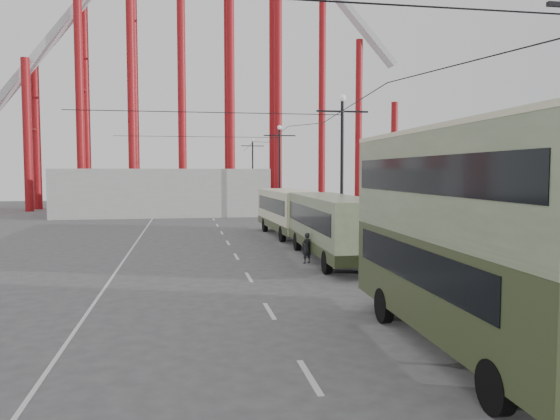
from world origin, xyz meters
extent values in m
plane|color=#4B4B4D|center=(0.00, 0.00, 0.00)|extent=(160.00, 160.00, 0.00)
cube|color=silver|center=(-1.00, 19.00, 0.01)|extent=(0.15, 82.00, 0.01)
cube|color=silver|center=(5.40, 20.00, 0.01)|extent=(0.12, 120.00, 0.01)
cube|color=silver|center=(-7.00, 20.00, 0.01)|extent=(0.12, 120.00, 0.01)
cylinder|color=black|center=(5.60, 18.00, 4.50)|extent=(0.20, 0.20, 9.00)
cylinder|color=black|center=(5.60, 18.00, 0.25)|extent=(0.44, 0.44, 0.50)
cube|color=black|center=(5.60, 18.00, 8.30)|extent=(3.20, 0.10, 0.10)
sphere|color=white|center=(5.60, 18.00, 9.10)|extent=(0.44, 0.44, 0.44)
cylinder|color=black|center=(5.60, 40.00, 4.50)|extent=(0.20, 0.20, 9.00)
cylinder|color=black|center=(5.60, 40.00, 0.25)|extent=(0.44, 0.44, 0.50)
cube|color=black|center=(5.60, 40.00, 8.30)|extent=(3.20, 0.10, 0.10)
sphere|color=white|center=(5.60, 40.00, 9.10)|extent=(0.44, 0.44, 0.44)
cylinder|color=black|center=(5.60, 62.00, 4.50)|extent=(0.20, 0.20, 9.00)
cylinder|color=black|center=(5.60, 62.00, 0.25)|extent=(0.44, 0.44, 0.50)
cube|color=black|center=(5.60, 62.00, 8.30)|extent=(3.20, 0.10, 0.10)
sphere|color=white|center=(5.60, 62.00, 9.10)|extent=(0.44, 0.44, 0.44)
cylinder|color=maroon|center=(-22.00, 55.00, 9.00)|extent=(1.00, 1.00, 18.00)
cylinder|color=maroon|center=(-22.00, 59.00, 9.00)|extent=(1.00, 1.00, 18.00)
cylinder|color=maroon|center=(-16.00, 55.00, 13.50)|extent=(1.00, 1.00, 27.00)
cylinder|color=maroon|center=(-16.00, 59.00, 13.50)|extent=(1.00, 1.00, 27.00)
cylinder|color=maroon|center=(-10.00, 55.00, 18.00)|extent=(1.00, 1.00, 36.00)
cylinder|color=maroon|center=(-10.00, 59.00, 18.00)|extent=(1.00, 1.00, 36.00)
cylinder|color=maroon|center=(-4.00, 55.00, 22.50)|extent=(1.00, 1.00, 45.00)
cylinder|color=maroon|center=(-4.00, 59.00, 22.50)|extent=(1.00, 1.00, 45.00)
cylinder|color=maroon|center=(2.00, 59.00, 26.00)|extent=(1.00, 1.00, 52.00)
cylinder|color=maroon|center=(14.00, 56.00, 15.00)|extent=(0.90, 0.90, 30.00)
cylinder|color=maroon|center=(19.00, 56.00, 11.00)|extent=(0.90, 0.90, 22.00)
cylinder|color=maroon|center=(24.00, 56.00, 7.00)|extent=(0.90, 0.90, 14.00)
cube|color=silver|center=(19.00, 56.00, 24.00)|extent=(9.89, 2.00, 10.87)
cube|color=#AAA9A4|center=(-6.00, 47.00, 2.50)|extent=(22.00, 10.00, 5.00)
cube|color=#374224|center=(3.42, -1.07, 1.79)|extent=(3.04, 10.91, 2.38)
cube|color=black|center=(3.42, -1.07, 2.27)|extent=(3.01, 8.74, 0.97)
cube|color=#6C7E5C|center=(3.42, -1.07, 3.14)|extent=(3.06, 10.91, 0.32)
cube|color=#6C7E5C|center=(3.42, -1.07, 4.49)|extent=(3.04, 10.91, 2.38)
cube|color=black|center=(3.42, -1.07, 4.60)|extent=(3.06, 10.26, 0.92)
cube|color=beige|center=(3.42, -1.07, 5.75)|extent=(3.06, 10.91, 0.13)
cylinder|color=black|center=(2.29, 2.00, 0.54)|extent=(0.34, 1.09, 1.08)
cylinder|color=black|center=(4.74, 1.92, 0.54)|extent=(0.34, 1.09, 1.08)
cylinder|color=black|center=(2.10, -4.50, 0.54)|extent=(0.34, 1.09, 1.08)
cube|color=#6C7E5C|center=(3.95, 14.13, 1.90)|extent=(3.02, 12.03, 2.61)
cube|color=black|center=(3.95, 14.13, 2.34)|extent=(3.03, 10.73, 1.03)
cube|color=#374224|center=(3.95, 14.13, 0.87)|extent=(3.05, 12.03, 0.54)
cube|color=#6C7E5C|center=(3.95, 14.13, 3.30)|extent=(3.04, 12.03, 0.17)
cylinder|color=black|center=(2.80, 17.53, 0.54)|extent=(0.33, 1.10, 1.09)
cylinder|color=black|center=(5.26, 17.47, 0.54)|extent=(0.33, 1.10, 1.09)
cylinder|color=black|center=(2.62, 10.35, 0.54)|extent=(0.33, 1.10, 1.09)
cylinder|color=black|center=(5.08, 10.29, 0.54)|extent=(0.33, 1.10, 1.09)
cube|color=beige|center=(3.70, 25.23, 1.87)|extent=(3.07, 10.80, 2.57)
cube|color=black|center=(3.70, 25.23, 2.30)|extent=(3.06, 9.52, 1.02)
cube|color=#374224|center=(3.70, 25.23, 0.86)|extent=(3.10, 10.80, 0.54)
cube|color=beige|center=(3.70, 25.23, 3.25)|extent=(3.09, 10.80, 0.17)
cylinder|color=black|center=(2.39, 27.97, 0.54)|extent=(0.34, 1.08, 1.07)
cylinder|color=black|center=(4.81, 28.06, 0.54)|extent=(0.34, 1.08, 1.07)
cylinder|color=black|center=(2.61, 21.98, 0.54)|extent=(0.34, 1.08, 1.07)
cylinder|color=black|center=(5.03, 22.07, 0.54)|extent=(0.34, 1.08, 1.07)
imported|color=black|center=(2.35, 13.23, 0.78)|extent=(0.68, 0.60, 1.57)
camera|label=1|loc=(-3.76, -13.86, 4.68)|focal=35.00mm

